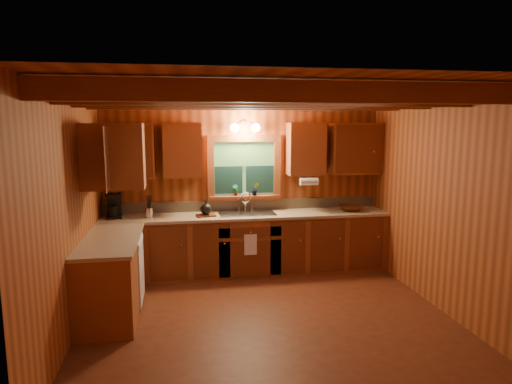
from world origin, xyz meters
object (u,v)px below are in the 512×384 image
at_px(coffee_maker, 114,206).
at_px(wicker_basket, 351,208).
at_px(cutting_board, 206,215).
at_px(sink, 247,217).

distance_m(coffee_maker, wicker_basket, 3.50).
height_order(cutting_board, wicker_basket, wicker_basket).
xyz_separation_m(sink, wicker_basket, (1.60, -0.05, 0.09)).
bearing_deg(sink, cutting_board, -173.06).
bearing_deg(wicker_basket, coffee_maker, 178.38).
distance_m(cutting_board, wicker_basket, 2.20).
xyz_separation_m(cutting_board, wicker_basket, (2.20, 0.02, 0.03)).
bearing_deg(coffee_maker, sink, -13.21).
bearing_deg(sink, wicker_basket, -1.78).
relative_size(sink, coffee_maker, 2.37).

